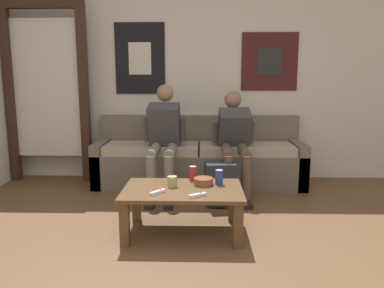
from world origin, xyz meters
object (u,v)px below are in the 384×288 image
(coffee_table, at_px, (183,196))
(couch, at_px, (199,160))
(pillar_candle, at_px, (172,181))
(drink_can_blue, at_px, (219,177))
(ceramic_bowl, at_px, (203,181))
(game_controller_near_left, at_px, (198,195))
(game_controller_near_right, at_px, (158,192))
(backpack, at_px, (220,185))
(person_seated_adult, at_px, (164,135))
(drink_can_red, at_px, (193,173))
(person_seated_teen, at_px, (234,138))

(coffee_table, bearing_deg, couch, 85.27)
(pillar_candle, height_order, drink_can_blue, drink_can_blue)
(coffee_table, height_order, ceramic_bowl, ceramic_bowl)
(game_controller_near_left, bearing_deg, ceramic_bowl, 82.01)
(ceramic_bowl, distance_m, game_controller_near_right, 0.44)
(backpack, bearing_deg, ceramic_bowl, -106.29)
(couch, xyz_separation_m, coffee_table, (-0.12, -1.46, 0.03))
(person_seated_adult, distance_m, drink_can_red, 0.93)
(coffee_table, height_order, backpack, backpack)
(backpack, height_order, drink_can_red, drink_can_red)
(person_seated_teen, xyz_separation_m, pillar_candle, (-0.60, -1.08, -0.19))
(drink_can_red, distance_m, game_controller_near_right, 0.48)
(drink_can_blue, bearing_deg, game_controller_near_left, -117.41)
(pillar_candle, bearing_deg, ceramic_bowl, 13.14)
(person_seated_adult, xyz_separation_m, game_controller_near_left, (0.39, -1.31, -0.25))
(couch, height_order, game_controller_near_right, couch)
(couch, distance_m, drink_can_red, 1.21)
(backpack, relative_size, game_controller_near_right, 3.22)
(ceramic_bowl, bearing_deg, game_controller_near_right, -144.34)
(backpack, distance_m, ceramic_bowl, 0.64)
(game_controller_near_left, bearing_deg, person_seated_teen, 73.92)
(drink_can_red, xyz_separation_m, game_controller_near_right, (-0.26, -0.40, -0.05))
(backpack, bearing_deg, person_seated_adult, 145.88)
(coffee_table, distance_m, game_controller_near_left, 0.26)
(pillar_candle, relative_size, game_controller_near_right, 0.75)
(person_seated_teen, distance_m, pillar_candle, 1.25)
(couch, distance_m, person_seated_teen, 0.61)
(person_seated_teen, bearing_deg, person_seated_adult, -177.87)
(couch, distance_m, game_controller_near_left, 1.67)
(ceramic_bowl, height_order, game_controller_near_right, ceramic_bowl)
(ceramic_bowl, bearing_deg, coffee_table, -146.33)
(couch, distance_m, drink_can_blue, 1.34)
(game_controller_near_left, bearing_deg, pillar_candle, 129.23)
(game_controller_near_left, height_order, game_controller_near_right, same)
(person_seated_teen, relative_size, game_controller_near_left, 7.95)
(coffee_table, distance_m, drink_can_blue, 0.35)
(backpack, xyz_separation_m, game_controller_near_left, (-0.22, -0.90, 0.18))
(drink_can_blue, bearing_deg, coffee_table, -156.17)
(game_controller_near_right, bearing_deg, ceramic_bowl, 35.66)
(person_seated_adult, height_order, backpack, person_seated_adult)
(coffee_table, relative_size, drink_can_blue, 7.78)
(coffee_table, distance_m, backpack, 0.78)
(pillar_candle, bearing_deg, game_controller_near_right, -116.31)
(person_seated_adult, bearing_deg, person_seated_teen, 2.13)
(drink_can_red, height_order, game_controller_near_left, drink_can_red)
(coffee_table, xyz_separation_m, person_seated_adult, (-0.26, 1.10, 0.33))
(backpack, bearing_deg, game_controller_near_right, -122.11)
(drink_can_red, bearing_deg, pillar_candle, -129.22)
(ceramic_bowl, height_order, pillar_candle, pillar_candle)
(backpack, bearing_deg, game_controller_near_left, -103.39)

